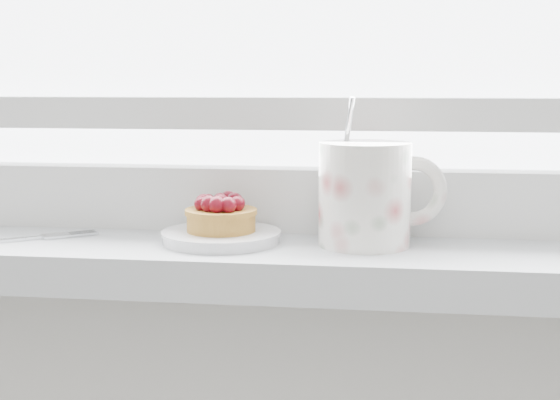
% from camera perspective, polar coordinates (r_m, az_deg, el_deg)
% --- Properties ---
extents(saucer, '(0.12, 0.12, 0.01)m').
position_cam_1_polar(saucer, '(0.81, -4.32, -2.69)').
color(saucer, silver).
rests_on(saucer, windowsill).
extents(raspberry_tart, '(0.07, 0.07, 0.04)m').
position_cam_1_polar(raspberry_tart, '(0.80, -4.34, -1.04)').
color(raspberry_tart, '#905F1F').
rests_on(raspberry_tart, saucer).
extents(floral_mug, '(0.14, 0.11, 0.15)m').
position_cam_1_polar(floral_mug, '(0.79, 6.46, 0.59)').
color(floral_mug, white).
rests_on(floral_mug, windowsill).
extents(fork, '(0.16, 0.12, 0.00)m').
position_cam_1_polar(fork, '(0.86, -19.20, -2.78)').
color(fork, silver).
rests_on(fork, windowsill).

